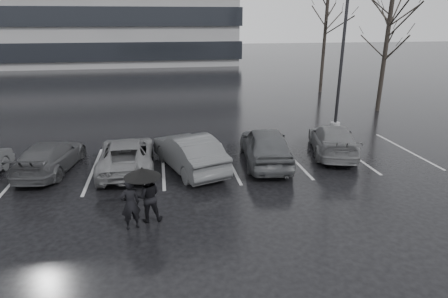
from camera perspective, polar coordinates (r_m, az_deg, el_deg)
ground at (r=13.69m, az=0.20°, el=-5.75°), size 160.00×160.00×0.00m
car_main at (r=15.75m, az=6.34°, el=0.57°), size 2.31×4.68×1.53m
car_west_a at (r=15.04m, az=-5.36°, el=-0.44°), size 2.91×4.73×1.47m
car_west_b at (r=15.50m, az=-14.62°, el=-0.82°), size 2.20×4.58×1.26m
car_west_c at (r=16.38m, az=-24.94°, el=-1.05°), size 2.33×4.38×1.21m
car_east at (r=17.49m, az=16.25°, el=1.37°), size 2.95×4.74×1.28m
pedestrian_left at (r=11.13m, az=-14.09°, el=-8.15°), size 0.65×0.52×1.55m
pedestrian_right at (r=11.41m, az=-11.50°, el=-7.08°), size 0.81×0.65×1.60m
umbrella at (r=10.93m, az=-12.37°, el=-3.51°), size 1.06×1.06×1.80m
lamp_post at (r=21.54m, az=17.68°, el=14.79°), size 0.53×0.53×9.67m
stall_stripes at (r=15.87m, az=-4.20°, el=-2.16°), size 19.72×5.00×0.00m
tree_east at (r=26.39m, az=23.43°, el=13.88°), size 0.26×0.26×8.00m
tree_ne at (r=31.13m, az=23.31°, el=13.56°), size 0.26×0.26×7.00m
tree_north at (r=32.07m, az=15.07°, el=15.91°), size 0.26×0.26×8.50m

